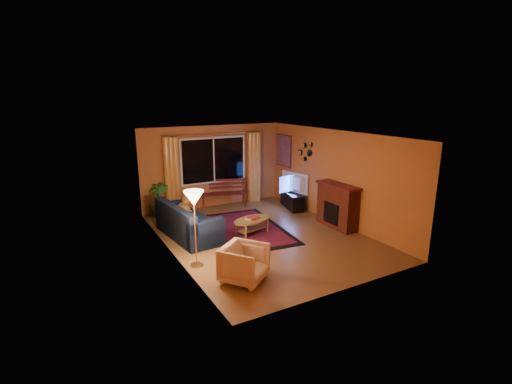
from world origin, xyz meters
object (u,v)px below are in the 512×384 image
coffee_table (252,226)px  armchair (244,262)px  floor_lamp (195,229)px  tv_console (292,200)px  sofa (188,220)px  bench (224,200)px

coffee_table → armchair: bearing=-121.9°
floor_lamp → armchair: bearing=-61.8°
floor_lamp → coffee_table: (1.86, 1.05, -0.60)m
armchair → tv_console: bearing=8.4°
floor_lamp → coffee_table: floor_lamp is taller
sofa → tv_console: (3.59, 0.75, -0.18)m
sofa → tv_console: 3.67m
sofa → floor_lamp: 1.74m
tv_console → coffee_table: bearing=-133.1°
bench → coffee_table: bearing=-79.0°
floor_lamp → coffee_table: size_ratio=1.51×
bench → armchair: bearing=-91.0°
bench → floor_lamp: floor_lamp is taller
floor_lamp → coffee_table: bearing=29.6°
armchair → coffee_table: (1.30, 2.09, -0.20)m
sofa → tv_console: sofa is taller
floor_lamp → sofa: bearing=76.1°
bench → coffee_table: bench is taller
tv_console → floor_lamp: bearing=-134.3°
sofa → bench: bearing=40.1°
armchair → coffee_table: size_ratio=0.73×
bench → armchair: size_ratio=1.84×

